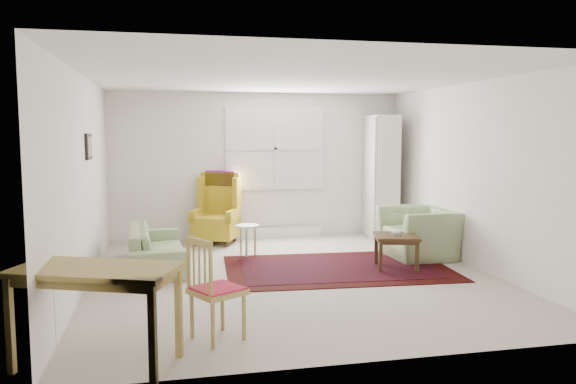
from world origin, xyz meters
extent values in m
cube|color=#C0B1A4|center=(0.00, 0.00, 0.00)|extent=(5.00, 5.50, 0.01)
cube|color=white|center=(0.00, 0.00, 2.50)|extent=(5.00, 5.50, 0.01)
cube|color=white|center=(0.00, 2.75, 1.25)|extent=(5.00, 0.04, 2.50)
cube|color=white|center=(0.00, -2.75, 1.25)|extent=(5.00, 0.04, 2.50)
cube|color=white|center=(-2.50, 0.00, 1.25)|extent=(0.04, 5.50, 2.50)
cube|color=white|center=(2.50, 0.00, 1.25)|extent=(0.04, 5.50, 2.50)
cube|color=white|center=(0.30, 2.73, 1.55)|extent=(1.72, 0.06, 1.42)
cube|color=white|center=(0.30, 2.73, 1.55)|extent=(1.60, 0.02, 1.30)
cube|color=silver|center=(0.30, 2.67, 0.09)|extent=(1.60, 0.12, 0.18)
cube|color=black|center=(-2.48, 0.50, 1.65)|extent=(0.03, 0.42, 0.32)
cube|color=tan|center=(-2.46, 0.50, 1.65)|extent=(0.01, 0.34, 0.24)
imported|color=#899F6A|center=(-1.70, 0.91, 0.38)|extent=(0.82, 1.90, 0.75)
imported|color=#899F6A|center=(2.10, 0.74, 0.43)|extent=(1.01, 1.14, 0.85)
camera|label=1|loc=(-1.55, -6.81, 1.82)|focal=35.00mm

